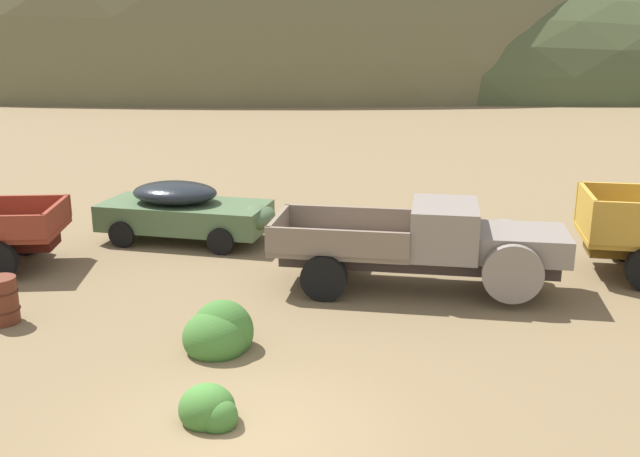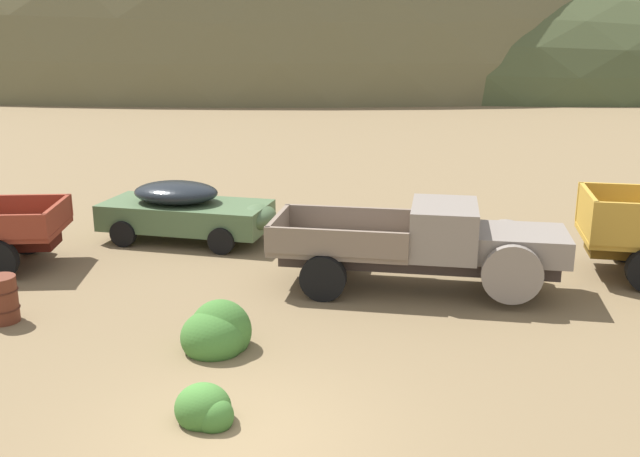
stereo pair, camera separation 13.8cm
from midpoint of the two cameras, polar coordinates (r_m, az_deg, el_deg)
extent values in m
plane|color=brown|center=(10.18, -6.66, -16.53)|extent=(300.00, 300.00, 0.00)
ellipsoid|color=brown|center=(79.07, -9.95, 11.43)|extent=(107.93, 51.50, 46.65)
ellipsoid|color=#424C2D|center=(87.63, 12.06, 11.71)|extent=(90.10, 66.39, 31.62)
cube|color=maroon|center=(19.03, -23.60, 1.62)|extent=(2.81, 0.57, 0.55)
cube|color=maroon|center=(17.68, -20.49, 0.96)|extent=(0.43, 1.98, 0.55)
cylinder|color=black|center=(19.17, -22.65, -0.52)|extent=(0.99, 0.44, 0.96)
cube|color=#47603D|center=(19.15, -10.91, 1.03)|extent=(4.57, 2.47, 0.68)
ellipsoid|color=black|center=(19.12, -11.72, 2.81)|extent=(2.47, 1.96, 0.57)
ellipsoid|color=#47603D|center=(18.42, -5.36, 0.89)|extent=(1.16, 1.63, 0.61)
cylinder|color=black|center=(17.89, -8.14, -1.01)|extent=(0.70, 0.29, 0.68)
cylinder|color=black|center=(19.58, -6.13, 0.52)|extent=(0.70, 0.29, 0.68)
cylinder|color=black|center=(19.02, -15.72, -0.44)|extent=(0.70, 0.29, 0.68)
cylinder|color=black|center=(20.63, -13.21, 0.96)|extent=(0.70, 0.29, 0.68)
cube|color=#3D322D|center=(15.43, 7.46, -2.43)|extent=(5.90, 1.31, 0.36)
cube|color=slate|center=(15.40, 15.57, -1.16)|extent=(1.96, 1.76, 0.55)
cube|color=#B7B2A8|center=(15.53, 18.72, -1.38)|extent=(0.16, 1.13, 0.44)
cylinder|color=slate|center=(14.55, 14.88, -3.55)|extent=(1.21, 0.26, 1.20)
cylinder|color=slate|center=(16.40, 14.28, -1.34)|extent=(1.21, 0.26, 1.20)
cube|color=slate|center=(15.23, 9.64, 0.00)|extent=(1.48, 1.98, 1.05)
cube|color=black|center=(15.19, 11.97, 0.66)|extent=(0.16, 1.60, 0.59)
cube|color=#746354|center=(15.49, 1.56, -1.31)|extent=(3.08, 2.16, 0.12)
cube|color=#746354|center=(14.45, 1.03, -1.16)|extent=(2.96, 0.30, 0.55)
cube|color=#746354|center=(16.33, 2.04, 0.81)|extent=(2.96, 0.30, 0.55)
cube|color=#746354|center=(15.64, -3.59, 0.11)|extent=(0.23, 1.97, 0.55)
cylinder|color=black|center=(16.53, 14.21, -2.22)|extent=(0.98, 0.34, 0.96)
cylinder|color=black|center=(14.69, 0.04, -3.98)|extent=(0.98, 0.34, 0.96)
cylinder|color=black|center=(16.61, 1.19, -1.64)|extent=(0.98, 0.34, 0.96)
cube|color=#B5882D|center=(17.21, 20.24, 1.29)|extent=(0.27, 2.02, 0.95)
cylinder|color=black|center=(18.69, 23.07, -0.96)|extent=(0.98, 0.36, 0.96)
cylinder|color=#5B2819|center=(14.90, -24.33, -5.25)|extent=(0.61, 0.61, 0.91)
torus|color=#401C11|center=(14.84, -24.41, -4.59)|extent=(0.65, 0.65, 0.03)
torus|color=#401C11|center=(14.96, -24.25, -5.90)|extent=(0.65, 0.65, 0.03)
ellipsoid|color=#3D702D|center=(12.95, -8.99, -8.37)|extent=(0.75, 0.67, 0.66)
ellipsoid|color=#3D702D|center=(12.62, -8.69, -8.61)|extent=(1.13, 1.02, 0.96)
ellipsoid|color=#3D702D|center=(12.75, -8.09, -8.11)|extent=(1.09, 0.98, 1.12)
ellipsoid|color=#4C8438|center=(21.95, -13.84, 1.73)|extent=(1.23, 1.10, 1.15)
ellipsoid|color=#4C8438|center=(21.94, -14.11, 1.55)|extent=(0.90, 0.81, 0.94)
ellipsoid|color=#4C8438|center=(21.83, -14.04, 1.35)|extent=(0.94, 0.85, 0.76)
ellipsoid|color=#3D702D|center=(10.60, -9.39, -14.00)|extent=(0.82, 0.74, 0.72)
ellipsoid|color=#3D702D|center=(10.49, -8.55, -14.61)|extent=(0.58, 0.52, 0.56)
camera|label=1|loc=(0.07, -90.24, -0.07)|focal=40.08mm
camera|label=2|loc=(0.07, 89.76, 0.07)|focal=40.08mm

